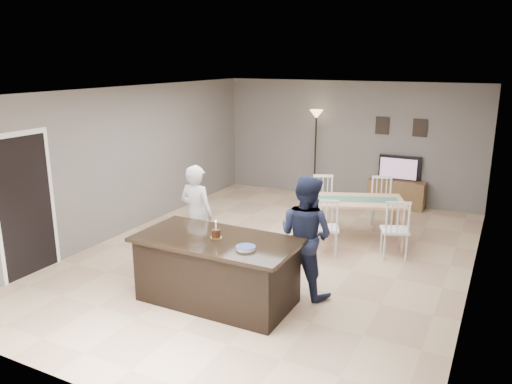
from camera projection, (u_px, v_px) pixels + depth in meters
The scene contains 14 objects.
floor at pixel (274, 255), 8.32m from camera, with size 8.00×8.00×0.00m, color tan.
room_shell at pixel (275, 157), 7.88m from camera, with size 8.00×8.00×8.00m.
kitchen_island at pixel (217, 270), 6.65m from camera, with size 2.15×1.10×0.90m.
tv_console at pixel (396, 194), 10.95m from camera, with size 1.20×0.40×0.60m, color brown.
television at pixel (399, 168), 10.86m from camera, with size 0.91×0.12×0.53m, color black.
tv_screen_glow at pixel (398, 169), 10.79m from camera, with size 0.78×0.78×0.00m, color orange.
picture_frames at pixel (401, 127), 10.77m from camera, with size 1.10×0.02×0.38m.
doorway at pixel (24, 194), 7.33m from camera, with size 0.00×2.10×2.65m.
woman at pixel (197, 215), 7.80m from camera, with size 0.59×0.39×1.61m, color silver.
man at pixel (306, 235), 6.79m from camera, with size 0.82×0.64×1.69m, color #1B213C.
birthday_cake at pixel (216, 233), 6.55m from camera, with size 0.16×0.16×0.24m.
plate_stack at pixel (246, 248), 6.15m from camera, with size 0.25×0.25×0.04m.
dining_table at pixel (356, 207), 8.85m from camera, with size 2.12×2.28×1.00m.
floor_lamp at pixel (316, 130), 11.48m from camera, with size 0.31×0.31×2.04m.
Camera 1 is at (3.26, -7.04, 3.18)m, focal length 35.00 mm.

